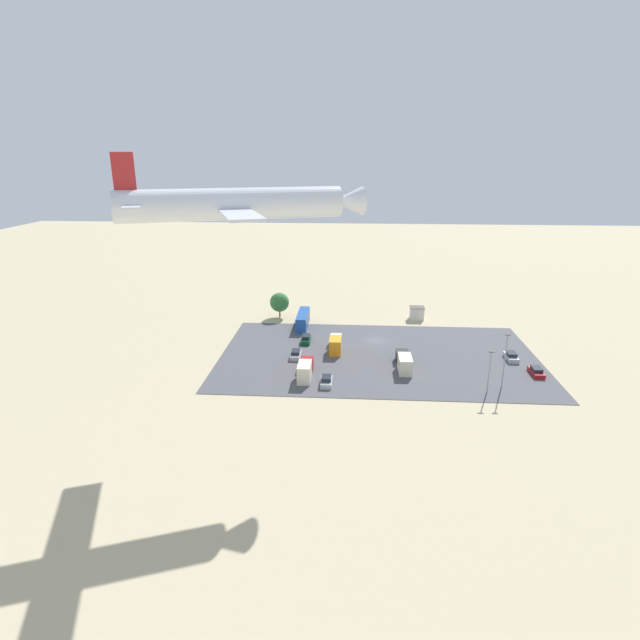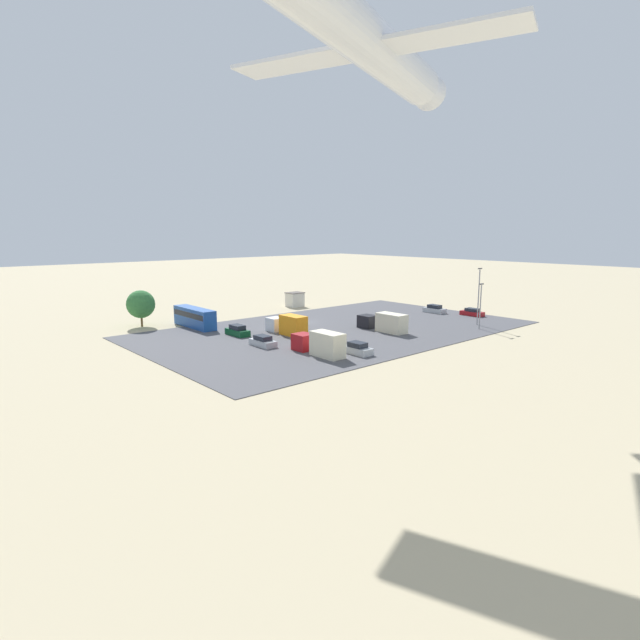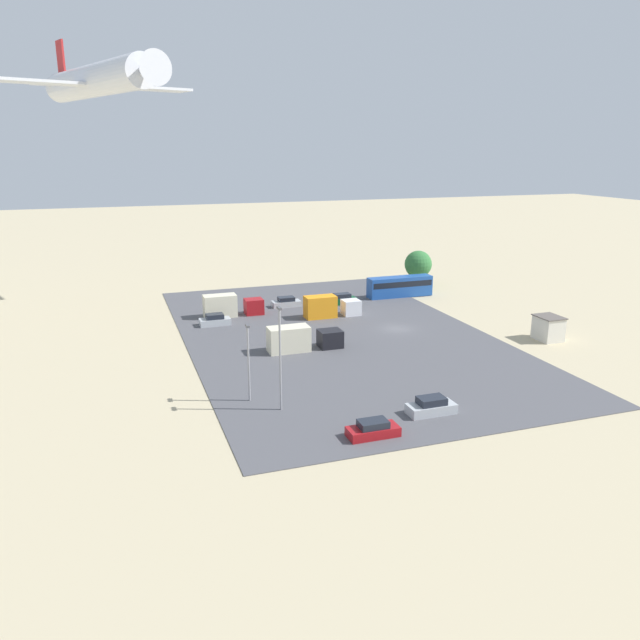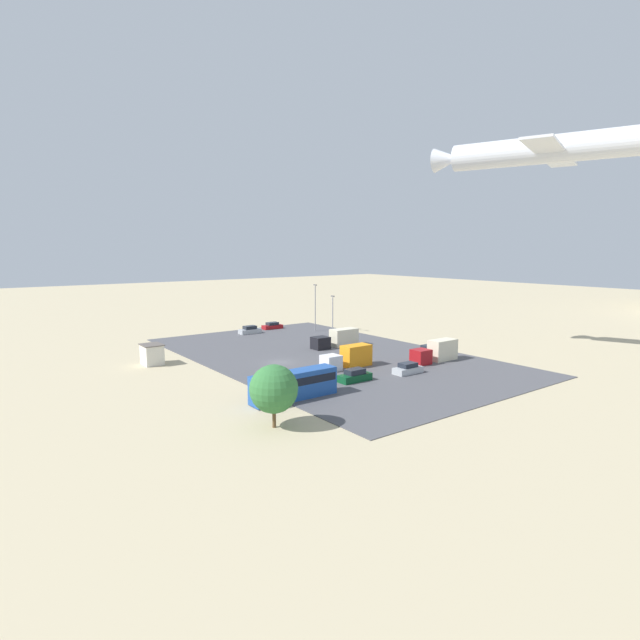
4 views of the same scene
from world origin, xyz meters
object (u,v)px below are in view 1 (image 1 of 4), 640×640
object	(u,v)px
parked_car_4	(536,372)
airplane	(245,204)
bus	(303,319)
parked_truck_1	(305,370)
parked_car_3	(296,354)
parked_car_1	(306,339)
parked_car_0	(326,381)
parked_truck_0	(404,362)
parked_truck_2	(335,344)
parked_car_2	(511,357)
shed_building	(417,313)

from	to	relation	value
parked_car_4	airplane	world-z (taller)	airplane
bus	parked_truck_1	world-z (taller)	bus
parked_car_3	parked_car_1	bearing A→B (deg)	-98.19
parked_car_3	bus	bearing A→B (deg)	-88.62
parked_car_0	parked_car_1	xyz separation A→B (m)	(5.55, -20.91, 0.03)
parked_truck_0	parked_truck_2	bearing A→B (deg)	147.65
parked_car_1	airplane	world-z (taller)	airplane
parked_car_3	airplane	distance (m)	40.20
parked_truck_2	parked_truck_0	bearing A→B (deg)	-32.35
parked_car_1	parked_truck_0	bearing A→B (deg)	-33.08
bus	parked_truck_2	world-z (taller)	bus
parked_car_4	parked_truck_2	distance (m)	38.87
parked_truck_0	parked_truck_1	distance (m)	19.11
bus	parked_car_1	world-z (taller)	bus
parked_car_3	parked_truck_0	xyz separation A→B (m)	(-21.19, 4.26, 0.77)
parked_car_0	parked_car_3	bearing A→B (deg)	-60.81
parked_car_1	parked_car_2	world-z (taller)	parked_car_1
parked_car_2	airplane	bearing A→B (deg)	-150.99
parked_car_3	parked_truck_0	size ratio (longest dim) A/B	0.48
airplane	parked_car_2	bearing A→B (deg)	98.71
parked_truck_1	parked_car_2	bearing A→B (deg)	15.16
airplane	parked_truck_0	bearing A→B (deg)	108.46
parked_car_3	parked_truck_2	world-z (taller)	parked_truck_2
parked_truck_0	parked_truck_1	xyz separation A→B (m)	(18.44, 5.03, 0.08)
parked_car_0	parked_car_4	distance (m)	39.26
bus	parked_car_1	xyz separation A→B (m)	(-1.73, 10.82, -1.07)
shed_building	parked_truck_2	size ratio (longest dim) A/B	0.43
bus	parked_car_0	bearing A→B (deg)	102.92
bus	parked_car_0	size ratio (longest dim) A/B	2.58
parked_car_4	parked_truck_0	distance (m)	24.32
bus	parked_truck_0	xyz separation A→B (m)	(-21.66, 23.80, -0.36)
parked_truck_1	airplane	xyz separation A→B (m)	(6.51, 14.99, 30.96)
parked_car_0	airplane	world-z (taller)	airplane
parked_car_3	parked_truck_1	world-z (taller)	parked_truck_1
bus	parked_car_3	xyz separation A→B (m)	(-0.47, 19.54, -1.13)
shed_building	parked_car_3	bearing A→B (deg)	44.66
bus	parked_car_1	size ratio (longest dim) A/B	2.36
parked_car_2	parked_truck_2	world-z (taller)	parked_truck_2
parked_car_2	parked_truck_0	world-z (taller)	parked_truck_0
bus	parked_car_2	xyz separation A→B (m)	(-43.38, 17.96, -1.10)
parked_car_3	parked_truck_0	world-z (taller)	parked_truck_0
parked_car_0	parked_car_4	bearing A→B (deg)	-170.02
parked_car_1	shed_building	bearing A→B (deg)	35.02
parked_car_4	parked_truck_0	bearing A→B (deg)	-2.64
bus	parked_car_3	bearing A→B (deg)	91.38
shed_building	parked_car_2	bearing A→B (deg)	121.68
parked_car_1	airplane	distance (m)	46.08
parked_truck_0	parked_car_3	bearing A→B (deg)	168.62
shed_building	parked_car_3	size ratio (longest dim) A/B	0.81
shed_building	parked_truck_0	distance (m)	31.79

